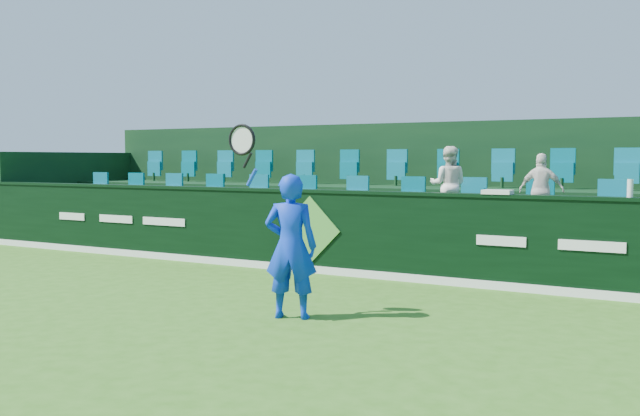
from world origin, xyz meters
The scene contains 12 objects.
ground centered at (0.00, 0.00, 0.00)m, with size 60.00×60.00×0.00m, color #316919.
sponsor_hoarding centered at (0.00, 4.00, 0.67)m, with size 16.00×0.25×1.35m.
stand_tier_front centered at (0.00, 5.10, 0.40)m, with size 16.00×2.00×0.80m, color black.
stand_tier_back centered at (0.00, 7.00, 0.65)m, with size 16.00×1.80×1.30m, color black.
stand_rear centered at (0.00, 7.44, 1.22)m, with size 16.00×4.10×2.60m.
seat_row_front centered at (0.00, 5.50, 1.10)m, with size 13.50×0.50×0.60m, color #0C6D83.
seat_row_back centered at (0.00, 7.30, 1.60)m, with size 13.50×0.50×0.60m, color #0C6D83.
tennis_player centered at (1.44, 0.96, 0.86)m, with size 1.22×0.58×2.33m.
spectator_left centered at (1.89, 5.12, 1.43)m, with size 0.61×0.47×1.25m, color white.
spectator_middle centered at (3.38, 5.12, 1.37)m, with size 0.66×0.28×1.13m, color white.
towel centered at (3.01, 4.00, 1.38)m, with size 0.40×0.26×0.06m, color silver.
drinks_bottle centered at (4.74, 4.00, 1.47)m, with size 0.08×0.08×0.24m, color white.
Camera 1 is at (5.76, -6.00, 1.86)m, focal length 40.00 mm.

